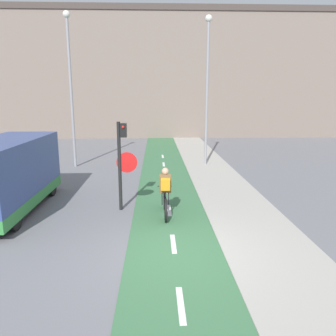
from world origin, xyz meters
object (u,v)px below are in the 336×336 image
Objects in this scene: cyclist_near at (165,194)px; traffic_light_pole at (122,156)px; street_lamp_sidewalk at (207,78)px; van at (7,176)px; street_lamp_far at (70,76)px.

traffic_light_pole is at bearing 155.21° from cyclist_near.
street_lamp_sidewalk is 1.50× the size of van.
street_lamp_sidewalk reaches higher than van.
street_lamp_sidewalk is 9.03m from cyclist_near.
van is (-5.10, 0.68, 0.43)m from cyclist_near.
traffic_light_pole is 0.37× the size of street_lamp_far.
street_lamp_sidewalk reaches higher than cyclist_near.
van is at bearing 179.26° from traffic_light_pole.
cyclist_near is (1.37, -0.63, -1.08)m from traffic_light_pole.
van is (-3.73, 0.05, -0.65)m from traffic_light_pole.
cyclist_near is at bearing -24.79° from traffic_light_pole.
traffic_light_pole is 8.57m from street_lamp_sidewalk.
street_lamp_sidewalk is at bearing 43.34° from van.
street_lamp_sidewalk is (7.04, 0.10, -0.06)m from street_lamp_far.
traffic_light_pole is 0.38× the size of street_lamp_sidewalk.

